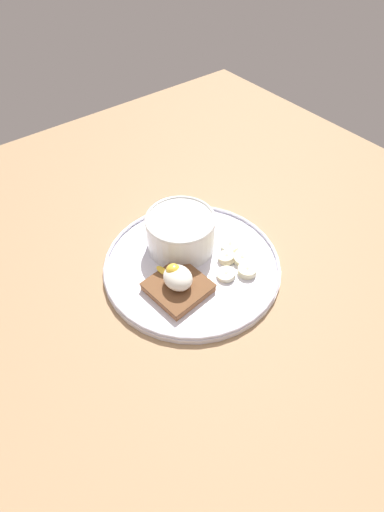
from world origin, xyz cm
name	(u,v)px	position (x,y,z in cm)	size (l,w,h in cm)	color
ground_plane	(192,271)	(0.00, 0.00, 1.00)	(120.00, 120.00, 2.00)	#A3805A
plate	(192,265)	(0.00, 0.00, 2.80)	(30.86, 30.86, 1.60)	white
oatmeal_bowl	(181,232)	(4.74, -1.19, 6.46)	(12.27, 12.27, 6.78)	white
toast_slice	(178,287)	(-3.17, 5.35, 3.86)	(9.76, 9.76, 1.54)	brown
poached_egg	(177,277)	(-2.96, 5.37, 6.29)	(7.80, 4.47, 3.73)	white
banana_slice_front	(242,258)	(-4.84, -7.30, 3.62)	(3.45, 3.35, 1.43)	#F4EABD
banana_slice_left	(230,245)	(-1.17, -7.80, 3.65)	(3.94, 4.03, 1.59)	#EFF0C7
banana_slice_back	(226,258)	(-3.06, -5.27, 3.70)	(4.13, 4.08, 1.63)	beige
banana_slice_right	(247,270)	(-7.42, -6.12, 3.63)	(4.55, 4.54, 1.33)	#F5EDBE
banana_slice_inner	(226,274)	(-5.79, -2.79, 3.53)	(4.57, 4.57, 1.28)	#EDE8C3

